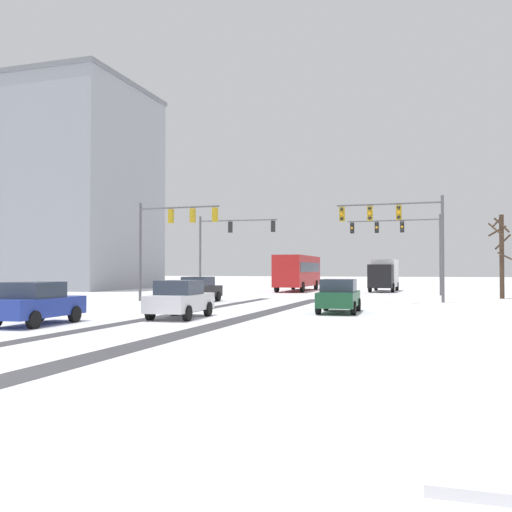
% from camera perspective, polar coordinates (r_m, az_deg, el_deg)
% --- Properties ---
extents(wheel_track_left_lane, '(1.06, 31.69, 0.01)m').
position_cam_1_polar(wheel_track_left_lane, '(24.07, -1.23, -6.34)').
color(wheel_track_left_lane, '#424247').
rests_on(wheel_track_left_lane, ground).
extents(wheel_track_right_lane, '(0.79, 31.69, 0.01)m').
position_cam_1_polar(wheel_track_right_lane, '(25.53, -9.28, -6.03)').
color(wheel_track_right_lane, '#424247').
rests_on(wheel_track_right_lane, ground).
extents(sidewalk_kerb_right, '(4.00, 31.69, 0.12)m').
position_cam_1_polar(sidewalk_kerb_right, '(21.43, 22.79, -6.70)').
color(sidewalk_kerb_right, white).
rests_on(sidewalk_kerb_right, ground).
extents(traffic_signal_near_right, '(6.40, 0.43, 6.50)m').
position_cam_1_polar(traffic_signal_near_right, '(35.27, 14.28, 3.09)').
color(traffic_signal_near_right, '#56565B').
rests_on(traffic_signal_near_right, ground).
extents(traffic_signal_far_right, '(7.49, 0.47, 6.50)m').
position_cam_1_polar(traffic_signal_far_right, '(47.29, 14.58, 2.02)').
color(traffic_signal_far_right, '#56565B').
rests_on(traffic_signal_far_right, ground).
extents(traffic_signal_near_left, '(5.74, 0.44, 6.50)m').
position_cam_1_polar(traffic_signal_near_left, '(36.98, -8.61, 2.83)').
color(traffic_signal_near_left, '#56565B').
rests_on(traffic_signal_near_left, ground).
extents(traffic_signal_far_left, '(6.66, 0.66, 6.50)m').
position_cam_1_polar(traffic_signal_far_left, '(46.26, -2.99, 1.84)').
color(traffic_signal_far_left, '#56565B').
rests_on(traffic_signal_far_left, ground).
extents(car_black_lead, '(1.89, 4.13, 1.62)m').
position_cam_1_polar(car_black_lead, '(35.93, -5.83, -3.38)').
color(car_black_lead, black).
rests_on(car_black_lead, ground).
extents(car_dark_green_second, '(1.97, 4.17, 1.62)m').
position_cam_1_polar(car_dark_green_second, '(27.33, 8.41, -4.02)').
color(car_dark_green_second, '#194C2D').
rests_on(car_dark_green_second, ground).
extents(car_white_third, '(2.02, 4.19, 1.62)m').
position_cam_1_polar(car_white_third, '(24.30, -7.72, -4.36)').
color(car_white_third, silver).
rests_on(car_white_third, ground).
extents(car_blue_fourth, '(1.99, 4.18, 1.62)m').
position_cam_1_polar(car_blue_fourth, '(22.73, -21.44, -4.49)').
color(car_blue_fourth, '#233899').
rests_on(car_blue_fourth, ground).
extents(bus_oncoming, '(2.91, 11.07, 3.38)m').
position_cam_1_polar(bus_oncoming, '(54.57, 4.29, -1.45)').
color(bus_oncoming, '#B21E1E').
rests_on(bus_oncoming, ground).
extents(box_truck_delivery, '(2.40, 7.44, 3.02)m').
position_cam_1_polar(box_truck_delivery, '(54.37, 12.86, -1.80)').
color(box_truck_delivery, black).
rests_on(box_truck_delivery, ground).
extents(bare_tree_sidewalk_far, '(1.61, 1.81, 5.98)m').
position_cam_1_polar(bare_tree_sidewalk_far, '(43.53, 23.66, 0.33)').
color(bare_tree_sidewalk_far, '#423023').
rests_on(bare_tree_sidewalk_far, ground).
extents(office_building_far_left_block, '(26.37, 15.37, 21.80)m').
position_cam_1_polar(office_building_far_left_block, '(68.06, -22.05, 6.19)').
color(office_building_far_left_block, '#9399A3').
rests_on(office_building_far_left_block, ground).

